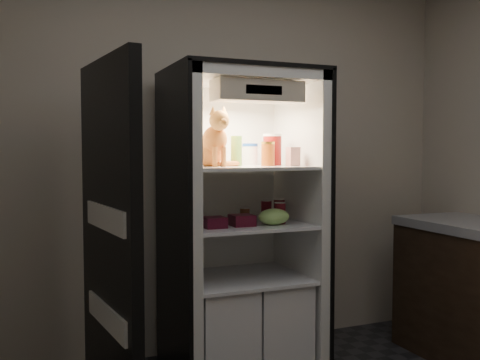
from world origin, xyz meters
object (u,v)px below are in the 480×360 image
object	(u,v)px
refrigerator	(239,245)
parmesan_shaker	(236,151)
salsa_jar	(268,154)
soda_can_a	(266,210)
grape_bag	(274,217)
pepper_jar	(272,150)
soda_can_b	(279,209)
mayo_tub	(250,154)
condiment_jar	(245,214)
cream_carton	(293,157)
tabby_cat	(212,144)
berry_box_right	(242,220)
berry_box_left	(214,222)
soda_can_c	(280,213)

from	to	relation	value
refrigerator	parmesan_shaker	distance (m)	0.59
salsa_jar	soda_can_a	distance (m)	0.38
grape_bag	salsa_jar	bearing A→B (deg)	87.15
refrigerator	pepper_jar	size ratio (longest dim) A/B	9.48
soda_can_b	grape_bag	world-z (taller)	soda_can_b
mayo_tub	condiment_jar	bearing A→B (deg)	-138.42
cream_carton	soda_can_a	bearing A→B (deg)	114.08
pepper_jar	parmesan_shaker	bearing A→B (deg)	-177.19
refrigerator	grape_bag	bearing A→B (deg)	-55.38
tabby_cat	parmesan_shaker	world-z (taller)	tabby_cat
tabby_cat	berry_box_right	xyz separation A→B (m)	(0.15, -0.10, -0.45)
refrigerator	soda_can_b	xyz separation A→B (m)	(0.28, -0.00, 0.21)
salsa_jar	berry_box_left	bearing A→B (deg)	-168.96
parmesan_shaker	soda_can_a	bearing A→B (deg)	8.63
soda_can_b	condiment_jar	bearing A→B (deg)	170.59
salsa_jar	soda_can_c	xyz separation A→B (m)	(0.05, -0.06, -0.36)
salsa_jar	soda_can_b	xyz separation A→B (m)	(0.13, 0.10, -0.36)
pepper_jar	soda_can_a	world-z (taller)	pepper_jar
soda_can_c	berry_box_right	world-z (taller)	soda_can_c
soda_can_c	condiment_jar	world-z (taller)	soda_can_c
mayo_tub	soda_can_c	world-z (taller)	mayo_tub
mayo_tub	soda_can_a	size ratio (longest dim) A/B	1.10
grape_bag	condiment_jar	bearing A→B (deg)	110.55
mayo_tub	berry_box_left	xyz separation A→B (m)	(-0.34, -0.27, -0.39)
parmesan_shaker	berry_box_left	xyz separation A→B (m)	(-0.20, -0.16, -0.41)
pepper_jar	soda_can_b	xyz separation A→B (m)	(0.06, 0.01, -0.38)
salsa_jar	soda_can_b	size ratio (longest dim) A/B	1.11
cream_carton	soda_can_b	size ratio (longest dim) A/B	0.87
grape_bag	berry_box_left	world-z (taller)	grape_bag
grape_bag	mayo_tub	bearing A→B (deg)	96.12
refrigerator	soda_can_a	distance (m)	0.29
refrigerator	grape_bag	size ratio (longest dim) A/B	9.67
refrigerator	soda_can_c	xyz separation A→B (m)	(0.20, -0.17, 0.21)
refrigerator	condiment_jar	distance (m)	0.20
soda_can_a	berry_box_left	bearing A→B (deg)	-155.74
soda_can_c	soda_can_b	bearing A→B (deg)	64.51
refrigerator	berry_box_right	world-z (taller)	refrigerator
parmesan_shaker	pepper_jar	world-z (taller)	pepper_jar
berry_box_left	condiment_jar	bearing A→B (deg)	37.20
cream_carton	condiment_jar	distance (m)	0.48
mayo_tub	soda_can_c	distance (m)	0.45
parmesan_shaker	berry_box_right	distance (m)	0.43
pepper_jar	tabby_cat	bearing A→B (deg)	-172.71
soda_can_b	soda_can_a	bearing A→B (deg)	171.52
tabby_cat	mayo_tub	distance (m)	0.35
soda_can_b	condiment_jar	size ratio (longest dim) A/B	1.51
parmesan_shaker	soda_can_c	distance (m)	0.46
grape_bag	soda_can_b	bearing A→B (deg)	55.43
grape_bag	berry_box_right	size ratio (longest dim) A/B	1.49
salsa_jar	refrigerator	bearing A→B (deg)	143.25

